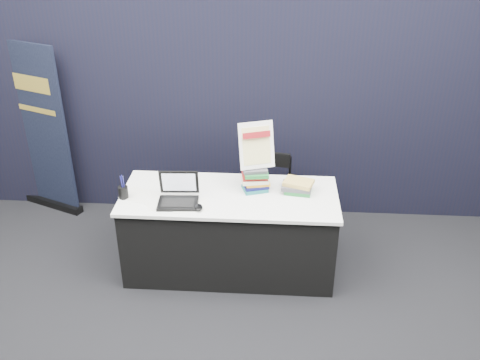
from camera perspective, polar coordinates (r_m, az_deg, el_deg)
name	(u,v)px	position (r m, az deg, el deg)	size (l,w,h in m)	color
floor	(225,309)	(4.43, -1.66, -13.58)	(8.00, 8.00, 0.00)	black
drape_partition	(238,100)	(5.20, -0.20, 8.57)	(6.00, 0.08, 2.40)	black
display_table	(230,232)	(4.63, -1.10, -5.56)	(1.80, 0.75, 0.75)	black
laptop	(179,196)	(4.33, -6.57, -1.66)	(0.33, 0.27, 0.24)	black
mouse	(198,207)	(4.23, -4.45, -2.94)	(0.07, 0.11, 0.03)	black
brochure_left	(164,202)	(4.36, -8.06, -2.36)	(0.28, 0.20, 0.00)	silver
brochure_mid	(141,196)	(4.49, -10.53, -1.64)	(0.30, 0.21, 0.00)	silver
brochure_right	(190,206)	(4.29, -5.33, -2.77)	(0.29, 0.20, 0.00)	white
pen_cup	(123,192)	(4.46, -12.34, -1.28)	(0.08, 0.08, 0.10)	black
book_stack_tall	(256,179)	(4.46, 1.70, 0.11)	(0.24, 0.21, 0.20)	#1B6868
book_stack_short	(298,186)	(4.48, 6.16, -0.65)	(0.27, 0.23, 0.10)	#1D6C2D
info_sign	(256,146)	(4.36, 1.77, 3.65)	(0.31, 0.20, 0.40)	black
pullup_banner	(41,139)	(5.74, -20.44, 4.15)	(0.72, 0.38, 1.75)	black
stacking_chair	(271,193)	(5.07, 3.32, -1.36)	(0.43, 0.43, 0.81)	black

